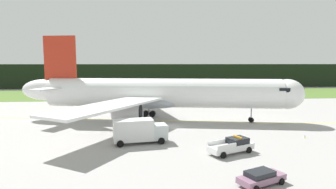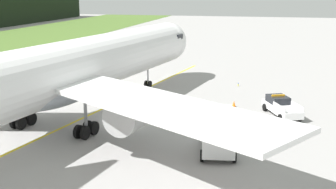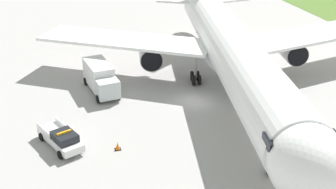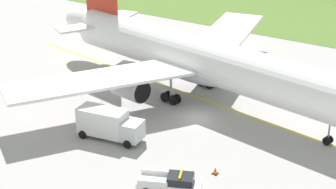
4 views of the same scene
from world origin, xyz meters
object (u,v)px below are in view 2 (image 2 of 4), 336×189
Objects in this scene: airliner at (67,71)px; ops_pickup_truck at (281,106)px; catering_truck at (217,129)px; apron_cone at (234,104)px.

airliner is 8.64× the size of ops_pickup_truck.
ops_pickup_truck is 12.31m from catering_truck.
ops_pickup_truck is at bearing -23.93° from catering_truck.
airliner reaches higher than catering_truck.
airliner is 18.00m from apron_cone.
catering_truck is 13.09m from apron_cone.
apron_cone is (1.79, 4.86, -0.56)m from ops_pickup_truck.
ops_pickup_truck is 8.53× the size of apron_cone.
ops_pickup_truck is 0.82× the size of catering_truck.
airliner is 21.28m from ops_pickup_truck.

